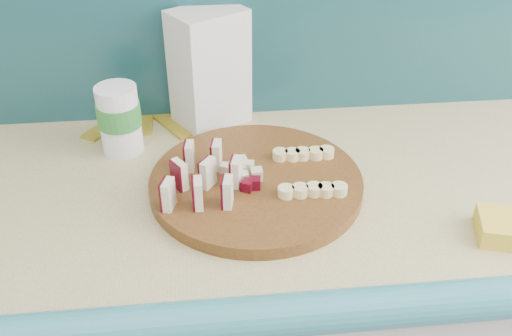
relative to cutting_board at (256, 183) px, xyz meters
name	(u,v)px	position (x,y,z in m)	size (l,w,h in m)	color
cutting_board	(256,183)	(0.00, 0.00, 0.00)	(0.37, 0.37, 0.02)	#4A290F
apple_wedges	(202,176)	(-0.09, -0.02, 0.04)	(0.13, 0.15, 0.05)	#F5E4C4
apple_chunks	(243,174)	(-0.02, 0.00, 0.02)	(0.06, 0.06, 0.02)	beige
banana_slices	(308,171)	(0.09, 0.00, 0.02)	(0.12, 0.14, 0.02)	#F9E598
flour_bag	(209,68)	(-0.07, 0.25, 0.11)	(0.14, 0.10, 0.24)	silver
canister	(119,118)	(-0.24, 0.16, 0.06)	(0.08, 0.08, 0.13)	white
banana_peel	(142,119)	(-0.22, 0.27, -0.01)	(0.23, 0.20, 0.01)	gold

